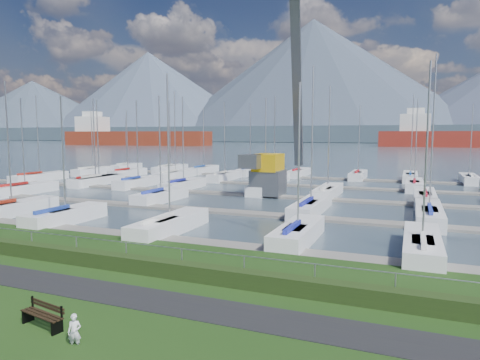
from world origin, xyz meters
The scene contains 12 objects.
path centered at (0.00, -3.00, 0.01)m, with size 160.00×2.00×0.04m, color black.
water centered at (0.00, 260.00, -0.40)m, with size 800.00×540.00×0.20m, color #3A4A56.
hedge centered at (0.00, -0.40, 0.35)m, with size 80.00×0.70×0.70m, color #213312.
fence centered at (0.00, 0.00, 1.20)m, with size 0.04×0.04×80.00m, color #94989C.
foothill centered at (0.00, 330.00, 6.00)m, with size 900.00×80.00×12.00m, color #3C4C58.
mountains centered at (7.35, 404.62, 46.68)m, with size 1190.00×360.00×115.00m.
docks centered at (0.00, 26.00, -0.22)m, with size 90.00×41.60×0.25m.
bench_right centered at (0.37, -6.26, 0.42)m, with size 1.85×0.75×0.85m.
person centered at (2.19, -6.81, 0.55)m, with size 0.40×0.26×1.11m, color silver.
crane centered at (-2.13, 27.65, 5.33)m, with size 5.46×13.21×22.35m.
cargo_ship_west centered at (-137.36, 187.31, 3.71)m, with size 84.97×25.18×21.50m.
sailboat_fleet centered at (-1.77, 28.96, 5.35)m, with size 75.50×49.53×12.95m.
Camera 1 is at (11.35, -16.32, 6.32)m, focal length 32.00 mm.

